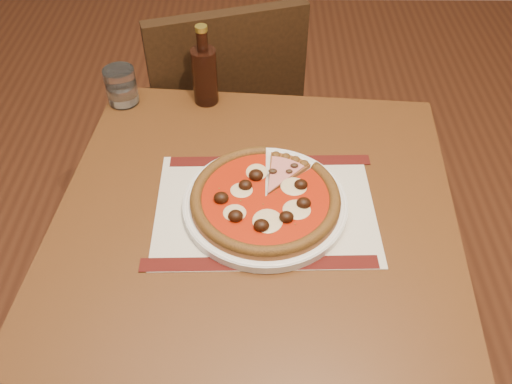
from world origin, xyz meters
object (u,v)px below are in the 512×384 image
at_px(table, 256,241).
at_px(water_glass, 121,86).
at_px(pizza, 265,198).
at_px(bottle, 205,73).
at_px(chair_far, 223,114).
at_px(plate, 265,204).

distance_m(table, water_glass, 0.51).
relative_size(pizza, bottle, 1.48).
distance_m(pizza, water_glass, 0.50).
height_order(chair_far, plate, chair_far).
relative_size(water_glass, bottle, 0.45).
distance_m(plate, pizza, 0.02).
bearing_deg(plate, pizza, -110.22).
distance_m(table, chair_far, 0.64).
bearing_deg(pizza, plate, 69.78).
xyz_separation_m(chair_far, plate, (0.13, -0.62, 0.24)).
xyz_separation_m(pizza, bottle, (-0.14, 0.37, 0.05)).
bearing_deg(bottle, water_glass, -178.34).
relative_size(plate, water_glass, 3.60).
distance_m(plate, bottle, 0.40).
relative_size(plate, pizza, 1.10).
relative_size(table, chair_far, 0.95).
relative_size(table, plate, 2.61).
height_order(pizza, water_glass, water_glass).
distance_m(pizza, bottle, 0.40).
xyz_separation_m(table, plate, (0.02, 0.00, 0.11)).
bearing_deg(plate, water_glass, 134.09).
distance_m(water_glass, bottle, 0.21).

